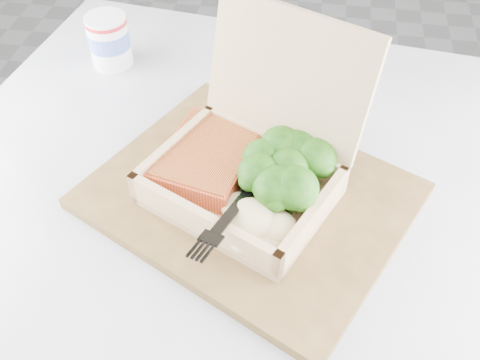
% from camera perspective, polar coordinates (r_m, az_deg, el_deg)
% --- Properties ---
extents(floor, '(4.00, 4.00, 0.00)m').
position_cam_1_polar(floor, '(1.38, -10.14, -17.52)').
color(floor, '#94949A').
rests_on(floor, ground).
extents(cafe_table, '(0.93, 0.93, 0.74)m').
position_cam_1_polar(cafe_table, '(0.80, -0.14, -11.99)').
color(cafe_table, black).
rests_on(cafe_table, floor).
extents(serving_tray, '(0.44, 0.41, 0.02)m').
position_cam_1_polar(serving_tray, '(0.64, 1.03, -1.68)').
color(serving_tray, brown).
rests_on(serving_tray, cafe_table).
extents(takeout_container, '(0.27, 0.26, 0.19)m').
position_cam_1_polar(takeout_container, '(0.62, 1.65, 2.98)').
color(takeout_container, tan).
rests_on(takeout_container, serving_tray).
extents(salmon_fillet, '(0.13, 0.15, 0.03)m').
position_cam_1_polar(salmon_fillet, '(0.64, -3.42, 2.37)').
color(salmon_fillet, '#CF5028').
rests_on(salmon_fillet, takeout_container).
extents(broccoli_pile, '(0.12, 0.12, 0.04)m').
position_cam_1_polar(broccoli_pile, '(0.62, 5.15, 0.74)').
color(broccoli_pile, '#37761A').
rests_on(broccoli_pile, takeout_container).
extents(mashed_potatoes, '(0.09, 0.08, 0.03)m').
position_cam_1_polar(mashed_potatoes, '(0.58, 1.05, -4.17)').
color(mashed_potatoes, '#C8B682').
rests_on(mashed_potatoes, takeout_container).
extents(plastic_fork, '(0.06, 0.15, 0.03)m').
position_cam_1_polar(plastic_fork, '(0.59, 0.50, -1.42)').
color(plastic_fork, black).
rests_on(plastic_fork, mashed_potatoes).
extents(paper_cup, '(0.06, 0.06, 0.08)m').
position_cam_1_polar(paper_cup, '(0.87, -13.81, 14.38)').
color(paper_cup, white).
rests_on(paper_cup, cafe_table).
extents(receipt, '(0.07, 0.14, 0.00)m').
position_cam_1_polar(receipt, '(0.78, 2.90, 7.64)').
color(receipt, white).
rests_on(receipt, cafe_table).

